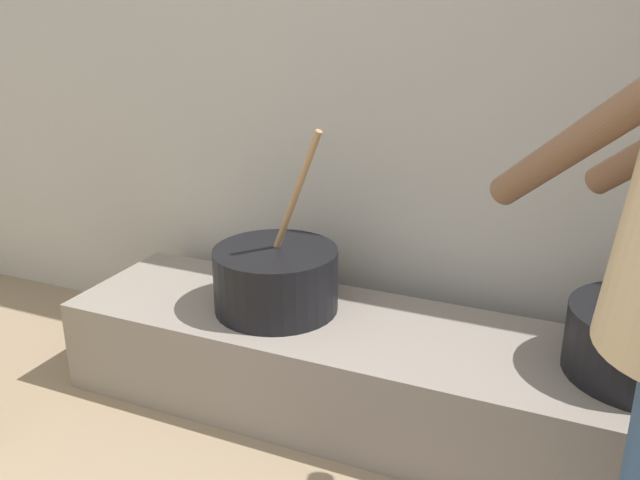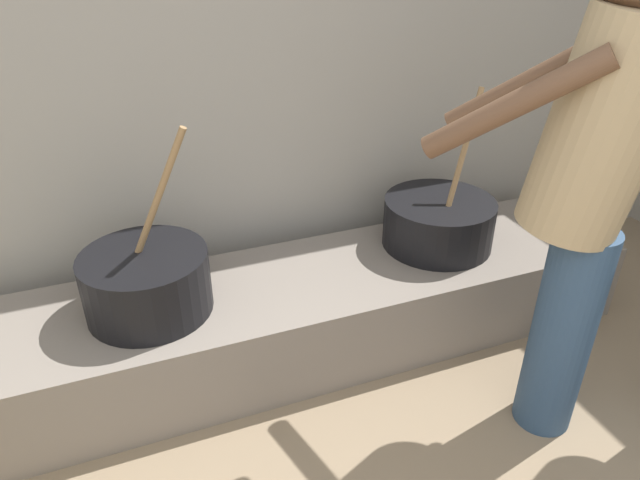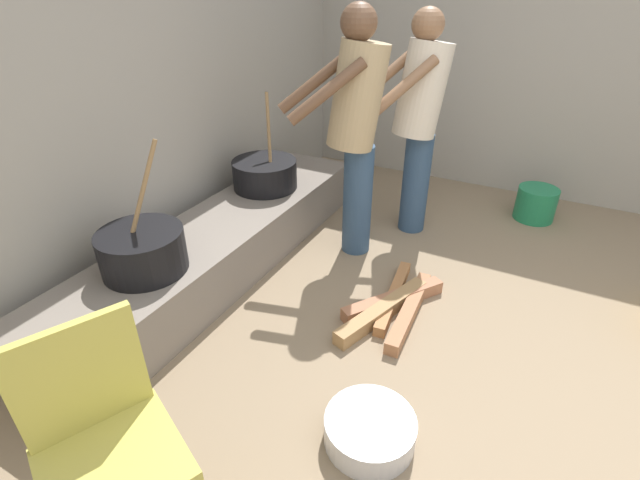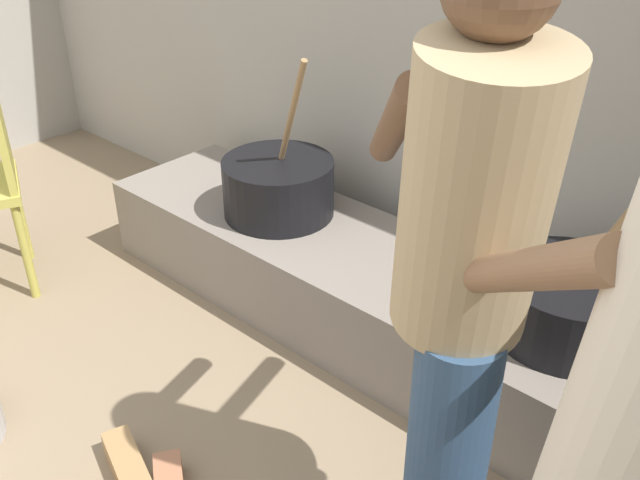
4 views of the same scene
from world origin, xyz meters
The scene contains 5 objects.
block_enclosure_rear centered at (0.00, 2.53, 1.07)m, with size 5.57×0.20×2.14m, color #9E998E.
hearth_ledge centered at (0.31, 2.01, 0.18)m, with size 2.74×0.60×0.35m, color slate.
cooking_pot_main centered at (-0.30, 2.01, 0.47)m, with size 0.45×0.45×0.69m.
cooking_pot_secondary centered at (0.93, 2.05, 0.46)m, with size 0.48×0.48×0.66m.
cook_in_tan_shirt centered at (0.94, 1.34, 0.93)m, with size 0.69×0.71×1.62m.
Camera 2 is at (-0.34, 0.20, 1.60)m, focal length 31.94 mm.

